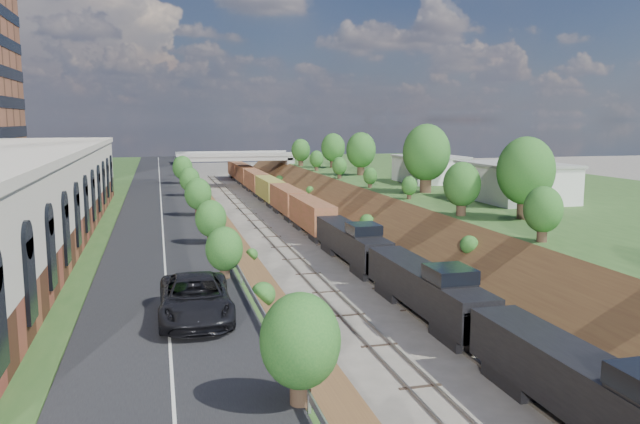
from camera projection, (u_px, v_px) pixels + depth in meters
platform_right at (545, 210)px, 81.32m from camera, size 44.00×180.00×5.00m
embankment_left at (204, 245)px, 70.70m from camera, size 10.00×180.00×10.00m
embankment_right at (386, 236)px, 76.19m from camera, size 10.00×180.00×10.00m
rail_left_track at (276, 241)px, 72.78m from camera, size 1.58×180.00×0.18m
rail_right_track at (319, 239)px, 74.08m from camera, size 1.58×180.00×0.18m
road at (161, 203)px, 68.84m from camera, size 8.00×180.00×0.10m
guardrail at (199, 197)px, 69.60m from camera, size 0.10×171.00×0.70m
overpass at (234, 164)px, 132.07m from camera, size 24.50×8.30×7.40m
white_building_near at (515, 183)px, 70.63m from camera, size 9.00×12.00×4.00m
white_building_far at (430, 170)px, 91.60m from camera, size 8.00×10.00×3.60m
tree_right_large at (526, 172)px, 57.17m from camera, size 5.25×5.25×7.61m
tree_left_crest at (242, 262)px, 31.18m from camera, size 2.45×2.45×3.55m
freight_train at (288, 200)px, 90.96m from camera, size 2.79×142.84×4.55m
suv at (195, 298)px, 28.32m from camera, size 3.37×7.01×1.93m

